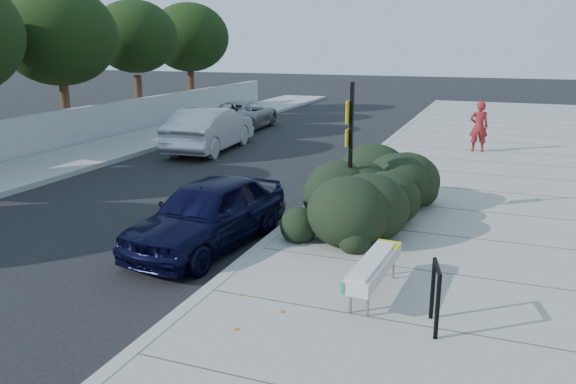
% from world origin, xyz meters
% --- Properties ---
extents(ground, '(120.00, 120.00, 0.00)m').
position_xyz_m(ground, '(0.00, 0.00, 0.00)').
color(ground, black).
rests_on(ground, ground).
extents(sidewalk_near, '(11.20, 50.00, 0.15)m').
position_xyz_m(sidewalk_near, '(5.60, 5.00, 0.07)').
color(sidewalk_near, gray).
rests_on(sidewalk_near, ground).
extents(sidewalk_far, '(3.00, 50.00, 0.15)m').
position_xyz_m(sidewalk_far, '(-9.50, 5.00, 0.07)').
color(sidewalk_far, gray).
rests_on(sidewalk_far, ground).
extents(curb_near, '(0.22, 50.00, 0.17)m').
position_xyz_m(curb_near, '(0.00, 5.00, 0.08)').
color(curb_near, '#9E9E99').
rests_on(curb_near, ground).
extents(curb_far, '(0.22, 50.00, 0.17)m').
position_xyz_m(curb_far, '(-8.00, 5.00, 0.08)').
color(curb_far, '#9E9E99').
rests_on(curb_far, ground).
extents(far_wall, '(0.30, 40.00, 1.50)m').
position_xyz_m(far_wall, '(-11.20, 5.00, 0.75)').
color(far_wall, '#9E9E99').
rests_on(far_wall, ground).
extents(tree_far_d, '(4.60, 4.60, 6.16)m').
position_xyz_m(tree_far_d, '(-12.50, 9.00, 4.19)').
color(tree_far_d, '#332114').
rests_on(tree_far_d, ground).
extents(tree_far_e, '(4.00, 4.00, 5.90)m').
position_xyz_m(tree_far_e, '(-12.50, 14.00, 4.18)').
color(tree_far_e, '#332114').
rests_on(tree_far_e, ground).
extents(tree_far_f, '(4.40, 4.40, 6.07)m').
position_xyz_m(tree_far_f, '(-12.50, 19.00, 4.19)').
color(tree_far_f, '#332114').
rests_on(tree_far_f, ground).
extents(bench, '(0.53, 1.93, 0.58)m').
position_xyz_m(bench, '(2.50, -1.25, 0.61)').
color(bench, gray).
rests_on(bench, sidewalk_near).
extents(bike_rack, '(0.19, 0.62, 0.93)m').
position_xyz_m(bike_rack, '(3.50, -2.00, 0.71)').
color(bike_rack, black).
rests_on(bike_rack, sidewalk_near).
extents(sign_post, '(0.13, 0.34, 2.99)m').
position_xyz_m(sign_post, '(1.12, 2.42, 1.83)').
color(sign_post, black).
rests_on(sign_post, sidewalk_near).
extents(hedge, '(2.92, 4.61, 1.60)m').
position_xyz_m(hedge, '(1.54, 2.50, 0.95)').
color(hedge, black).
rests_on(hedge, sidewalk_near).
extents(sedan_navy, '(2.10, 4.22, 1.38)m').
position_xyz_m(sedan_navy, '(-1.11, 0.10, 0.69)').
color(sedan_navy, black).
rests_on(sedan_navy, ground).
extents(wagon_silver, '(2.12, 5.04, 1.62)m').
position_xyz_m(wagon_silver, '(-6.00, 9.20, 0.81)').
color(wagon_silver, '#B9B9BE').
rests_on(wagon_silver, ground).
extents(suv_silver, '(2.48, 4.92, 1.33)m').
position_xyz_m(suv_silver, '(-7.18, 14.49, 0.67)').
color(suv_silver, gray).
rests_on(suv_silver, ground).
extents(pedestrian, '(0.73, 0.55, 1.79)m').
position_xyz_m(pedestrian, '(3.40, 11.74, 1.04)').
color(pedestrian, maroon).
rests_on(pedestrian, sidewalk_near).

